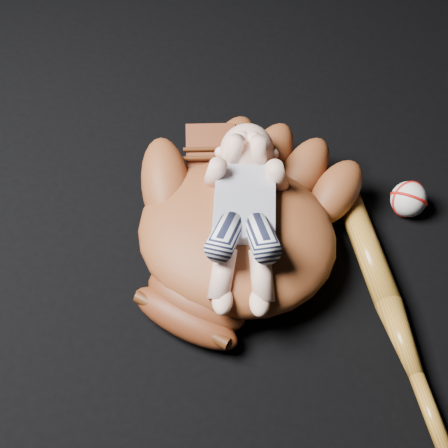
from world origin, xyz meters
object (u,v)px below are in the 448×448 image
object	(u,v)px
baseball_bat	(394,318)
newborn_baby	(244,214)
baseball_glove	(237,229)
baseball	(409,199)

from	to	relation	value
baseball_bat	newborn_baby	bearing A→B (deg)	168.32
baseball_glove	newborn_baby	bearing A→B (deg)	-11.46
newborn_baby	baseball	size ratio (longest dim) A/B	5.39
baseball_glove	baseball_bat	size ratio (longest dim) A/B	0.99
baseball_glove	newborn_baby	xyz separation A→B (m)	(0.01, -0.01, 0.05)
newborn_baby	baseball	bearing A→B (deg)	22.48
baseball_bat	baseball	bearing A→B (deg)	92.38
baseball_bat	baseball	xyz separation A→B (m)	(-0.01, 0.25, 0.01)
newborn_baby	baseball_bat	bearing A→B (deg)	-25.49
newborn_baby	baseball_bat	size ratio (longest dim) A/B	0.72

